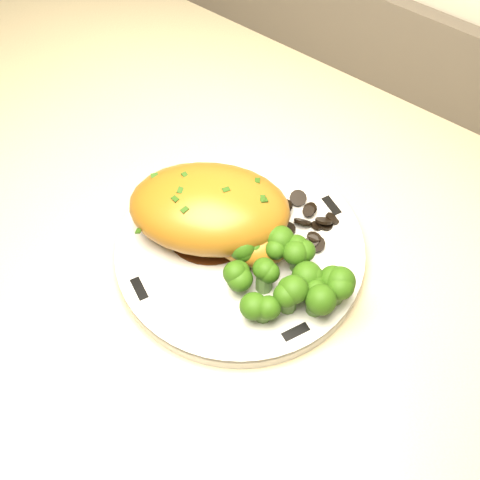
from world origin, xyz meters
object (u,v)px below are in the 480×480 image
Objects in this scene: plate at (240,250)px; broccoli_florets at (284,276)px; chicken_breast at (214,212)px; counter at (133,327)px.

broccoli_florets reaches higher than plate.
chicken_breast reaches higher than broccoli_florets.
plate is (0.26, -0.01, 0.49)m from counter.
plate is 2.17× the size of broccoli_florets.
broccoli_florets is (0.10, -0.02, -0.01)m from chicken_breast.
chicken_breast is at bearing -2.37° from counter.
plate is at bearing -30.41° from chicken_breast.
counter is at bearing 147.33° from chicken_breast.
counter is at bearing 175.57° from broccoli_florets.
broccoli_florets is (0.06, -0.02, 0.03)m from plate.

